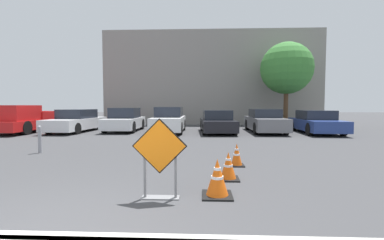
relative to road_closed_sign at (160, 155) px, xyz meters
The scene contains 15 objects.
ground_plane 8.57m from the road_closed_sign, 97.96° to the left, with size 96.00×96.00×0.00m, color #3D3D3F.
road_closed_sign is the anchor object (origin of this frame).
traffic_cone_nearest 1.10m from the road_closed_sign, 10.69° to the left, with size 0.53×0.53×0.66m.
traffic_cone_second 1.83m from the road_closed_sign, 43.71° to the left, with size 0.46×0.46×0.59m.
traffic_cone_third 3.01m from the road_closed_sign, 56.78° to the left, with size 0.39×0.39×0.60m.
pickup_truck 14.37m from the road_closed_sign, 133.20° to the left, with size 2.24×5.61×1.61m.
parked_car_nearest 13.12m from the road_closed_sign, 122.19° to the left, with size 2.02×4.76×1.36m.
parked_car_second 12.22m from the road_closed_sign, 109.76° to the left, with size 1.91×4.05×1.44m.
parked_car_third 10.94m from the road_closed_sign, 96.67° to the left, with size 1.80×4.24×1.50m.
parked_car_fourth 10.92m from the road_closed_sign, 81.65° to the left, with size 2.02×4.21×1.32m.
parked_car_fifth 12.07m from the road_closed_sign, 68.37° to the left, with size 1.85×4.61×1.38m.
parked_car_sixth 13.10m from the road_closed_sign, 56.10° to the left, with size 2.08×4.55×1.31m.
bollard_nearest 6.26m from the road_closed_sign, 139.39° to the left, with size 0.12×0.12×0.92m.
building_facade_backdrop 19.78m from the road_closed_sign, 85.59° to the left, with size 18.21×5.00×7.82m.
street_tree_behind_lot 16.49m from the road_closed_sign, 65.20° to the left, with size 3.71×3.71×6.13m.
Camera 1 is at (1.91, -2.73, 1.60)m, focal length 24.00 mm.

